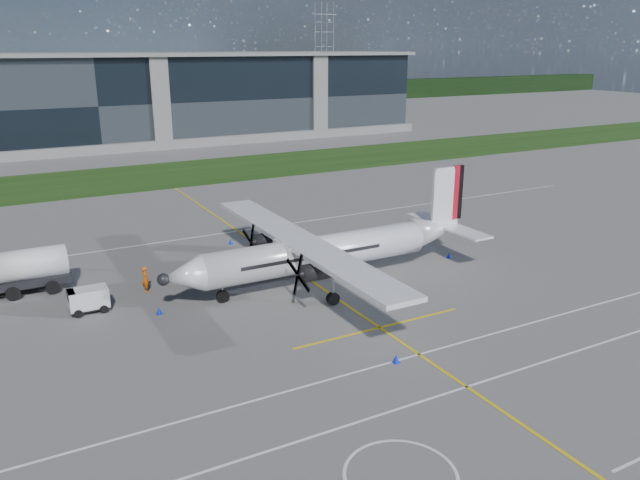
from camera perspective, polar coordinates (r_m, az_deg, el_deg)
ground at (r=78.92m, az=-15.39°, el=4.48°), size 400.00×400.00×0.00m
grass_strip at (r=86.57m, az=-16.65°, el=5.49°), size 400.00×18.00×0.04m
terminal_building at (r=116.84m, az=-20.45°, el=11.75°), size 120.00×20.00×15.00m
tree_line at (r=176.58m, az=-23.35°, el=11.50°), size 400.00×6.00×6.00m
pylon_east at (r=211.49m, az=0.38°, el=16.86°), size 9.00×4.60×30.00m
yellow_taxiway_centerline at (r=52.22m, az=-4.31°, el=-1.37°), size 0.20×70.00×0.01m
white_lane_line at (r=31.95m, az=9.09°, el=-14.42°), size 90.00×0.15×0.01m
turboprop_aircraft at (r=45.07m, az=0.77°, el=0.74°), size 24.65×25.56×7.67m
baggage_tug at (r=43.68m, az=-20.40°, el=-5.18°), size 2.65×1.59×1.59m
ground_crew_person at (r=45.77m, az=-15.69°, el=-3.31°), size 0.81×0.99×2.15m
safety_cone_portwing at (r=35.19m, az=6.99°, el=-10.69°), size 0.36×0.36×0.50m
safety_cone_stbdwing at (r=55.45m, az=-8.15°, el=-0.11°), size 0.36×0.36×0.50m
safety_cone_tail at (r=52.36m, az=11.73°, el=-1.36°), size 0.36×0.36×0.50m
safety_cone_fwd at (r=42.11m, az=-14.50°, el=-6.26°), size 0.36×0.36×0.50m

